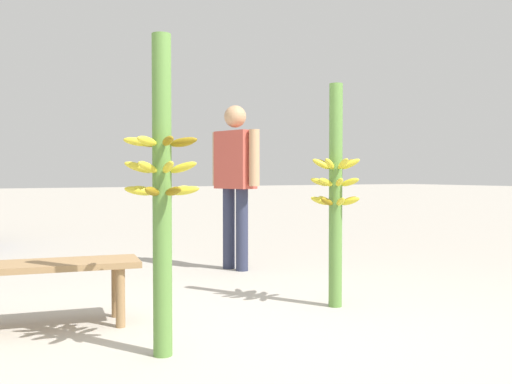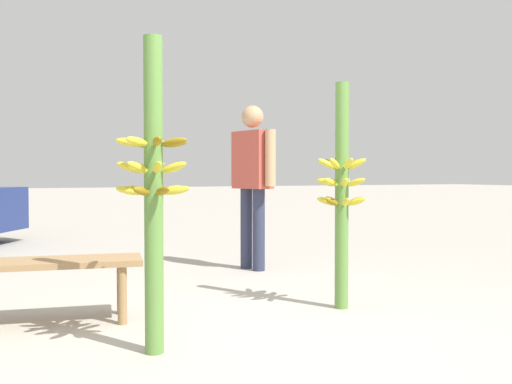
% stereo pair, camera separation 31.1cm
% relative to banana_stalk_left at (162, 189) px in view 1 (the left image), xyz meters
% --- Properties ---
extents(ground_plane, '(80.00, 80.00, 0.00)m').
position_rel_banana_stalk_left_xyz_m(ground_plane, '(0.70, -0.07, -0.91)').
color(ground_plane, '#B2AA9E').
extents(banana_stalk_left, '(0.41, 0.41, 1.74)m').
position_rel_banana_stalk_left_xyz_m(banana_stalk_left, '(0.00, 0.00, 0.00)').
color(banana_stalk_left, '#5B8C3D').
rests_on(banana_stalk_left, ground_plane).
extents(banana_stalk_center, '(0.38, 0.38, 1.66)m').
position_rel_banana_stalk_left_xyz_m(banana_stalk_center, '(1.52, 0.46, -0.05)').
color(banana_stalk_center, '#5B8C3D').
rests_on(banana_stalk_center, ground_plane).
extents(vendor_person, '(0.31, 0.67, 1.69)m').
position_rel_banana_stalk_left_xyz_m(vendor_person, '(1.63, 2.29, 0.10)').
color(vendor_person, '#2D334C').
rests_on(vendor_person, ground_plane).
extents(market_bench, '(1.52, 0.64, 0.42)m').
position_rel_banana_stalk_left_xyz_m(market_bench, '(-0.61, 0.92, -0.55)').
color(market_bench, '#99754C').
rests_on(market_bench, ground_plane).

